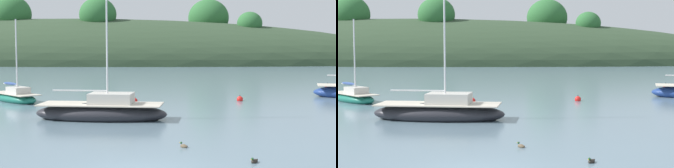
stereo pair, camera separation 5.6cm
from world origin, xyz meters
The scene contains 8 objects.
far_shoreline_hill centered at (-24.83, 90.13, 0.14)m, with size 150.00×36.00×23.51m.
sailboat_black_sloop centered at (-3.13, 11.25, 0.42)m, with size 7.16×2.80×9.94m.
sailboat_yellow_far centered at (-10.53, 19.17, 0.32)m, with size 4.69×4.63×5.86m.
mooring_buoy_channel centered at (5.05, 20.26, 0.12)m, with size 0.44×0.44×0.54m.
mooring_buoy_outer centered at (14.36, 32.02, 0.12)m, with size 0.44×0.44×0.54m.
mooring_buoy_inner centered at (-2.25, 18.89, 0.12)m, with size 0.44×0.44×0.54m.
duck_straggler centered at (1.26, 4.27, 0.05)m, with size 0.37×0.37×0.24m.
duck_lone_left centered at (3.65, 1.88, 0.05)m, with size 0.34×0.39×0.24m.
Camera 2 is at (1.49, -14.61, 3.95)m, focal length 53.15 mm.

